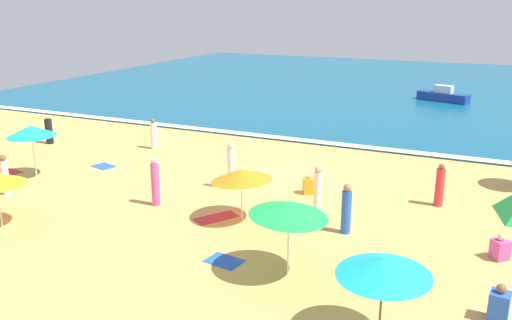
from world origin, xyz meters
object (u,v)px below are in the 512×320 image
at_px(small_boat_0, 443,96).
at_px(beachgoer_11, 440,186).
at_px(beachgoer_4, 154,134).
at_px(beachgoer_5, 346,210).
at_px(beach_umbrella_2, 384,266).
at_px(beachgoer_1, 155,182).
at_px(beachgoer_2, 500,248).
at_px(beach_umbrella_5, 241,175).
at_px(beachgoer_3, 318,189).
at_px(beach_umbrella_1, 31,131).
at_px(beachgoer_0, 5,175).
at_px(beachgoer_10, 309,185).
at_px(beachgoer_7, 49,131).
at_px(beachgoer_6, 499,305).
at_px(beach_umbrella_8, 289,211).
at_px(beachgoer_9, 231,166).

bearing_deg(small_boat_0, beachgoer_11, -84.17).
bearing_deg(beachgoer_4, beachgoer_5, -27.33).
bearing_deg(beach_umbrella_2, beachgoer_1, 152.44).
bearing_deg(beachgoer_2, beach_umbrella_5, -176.10).
relative_size(beachgoer_3, small_boat_0, 0.44).
relative_size(beach_umbrella_1, beachgoer_0, 1.74).
bearing_deg(beachgoer_4, beachgoer_1, -54.49).
bearing_deg(beachgoer_10, beachgoer_4, 162.01).
relative_size(beachgoer_2, beachgoer_7, 0.53).
xyz_separation_m(beachgoer_1, beachgoer_3, (5.73, 1.96, -0.04)).
bearing_deg(beachgoer_11, beachgoer_4, 170.95).
bearing_deg(beachgoer_4, beachgoer_2, -20.13).
relative_size(beachgoer_1, beachgoer_6, 1.90).
distance_m(beach_umbrella_1, beach_umbrella_8, 13.64).
relative_size(beach_umbrella_8, beachgoer_4, 1.70).
relative_size(beach_umbrella_1, small_boat_0, 0.73).
xyz_separation_m(beachgoer_2, beachgoer_9, (-10.19, 2.27, 0.62)).
distance_m(beachgoer_5, beachgoer_10, 3.92).
xyz_separation_m(beachgoer_3, beachgoer_7, (-16.26, 3.25, -0.15)).
bearing_deg(beachgoer_2, beachgoer_3, 167.48).
bearing_deg(beachgoer_3, small_boat_0, 86.13).
distance_m(beachgoer_5, beachgoer_6, 5.90).
xyz_separation_m(beach_umbrella_2, beachgoer_11, (0.20, 9.37, -1.10)).
xyz_separation_m(beach_umbrella_1, beach_umbrella_2, (16.18, -5.51, -0.22)).
distance_m(beachgoer_2, beachgoer_4, 17.79).
relative_size(beach_umbrella_1, beach_umbrella_2, 0.97).
bearing_deg(beachgoer_10, beach_umbrella_5, -108.97).
bearing_deg(small_boat_0, beachgoer_9, -103.35).
xyz_separation_m(beachgoer_6, beachgoer_7, (-22.48, 8.18, 0.30)).
bearing_deg(small_boat_0, beachgoer_2, -80.31).
distance_m(beachgoer_0, beachgoer_1, 6.28).
bearing_deg(small_boat_0, beach_umbrella_8, -91.76).
height_order(beach_umbrella_2, beach_umbrella_8, beach_umbrella_8).
bearing_deg(beach_umbrella_5, beachgoer_2, 3.90).
relative_size(beachgoer_0, beachgoer_5, 0.96).
height_order(beachgoer_1, beachgoer_2, beachgoer_1).
bearing_deg(beachgoer_0, beachgoer_7, 123.37).
xyz_separation_m(beachgoer_0, beachgoer_10, (10.91, 5.13, -0.46)).
distance_m(beach_umbrella_8, small_boat_0, 29.88).
xyz_separation_m(beachgoer_2, beachgoer_4, (-16.70, 6.12, 0.42)).
bearing_deg(small_boat_0, beachgoer_0, -115.41).
xyz_separation_m(beachgoer_0, beachgoer_11, (15.79, 5.94, -0.04)).
relative_size(beachgoer_3, beachgoer_6, 1.77).
bearing_deg(beachgoer_4, beachgoer_7, -165.36).
relative_size(beachgoer_7, beachgoer_11, 0.95).
relative_size(beachgoer_2, beachgoer_11, 0.50).
height_order(beach_umbrella_8, beachgoer_9, beach_umbrella_8).
distance_m(beach_umbrella_5, beachgoer_10, 4.00).
bearing_deg(beachgoer_6, beachgoer_5, 143.76).
bearing_deg(beach_umbrella_2, beachgoer_11, 88.75).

